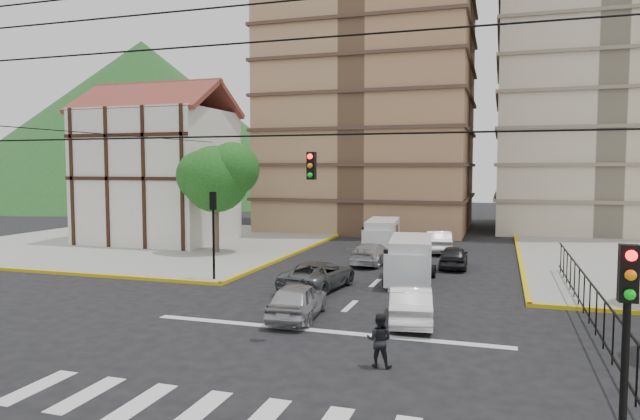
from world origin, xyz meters
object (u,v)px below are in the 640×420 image
at_px(traffic_light_nw, 213,220).
at_px(car_white_front_right, 411,304).
at_px(van_right_lane, 410,262).
at_px(car_silver_front_left, 297,300).
at_px(pedestrian_crosswalk, 379,340).
at_px(van_left_lane, 382,237).
at_px(traffic_light_se, 626,336).

bearing_deg(traffic_light_nw, car_white_front_right, -23.25).
distance_m(van_right_lane, car_silver_front_left, 8.47).
relative_size(van_right_lane, pedestrian_crosswalk, 3.34).
distance_m(van_right_lane, car_white_front_right, 7.25).
distance_m(car_silver_front_left, pedestrian_crosswalk, 5.89).
height_order(van_left_lane, car_silver_front_left, van_left_lane).
distance_m(traffic_light_se, car_white_front_right, 12.38).
distance_m(van_left_lane, pedestrian_crosswalk, 22.36).
height_order(traffic_light_se, car_silver_front_left, traffic_light_se).
relative_size(traffic_light_se, car_silver_front_left, 1.07).
relative_size(van_right_lane, car_white_front_right, 1.22).
relative_size(traffic_light_se, pedestrian_crosswalk, 2.82).
distance_m(van_right_lane, van_left_lane, 10.34).
height_order(traffic_light_se, van_right_lane, traffic_light_se).
distance_m(traffic_light_se, van_right_lane, 19.33).
bearing_deg(car_white_front_right, traffic_light_nw, -32.37).
relative_size(van_right_lane, van_left_lane, 1.02).
height_order(van_left_lane, pedestrian_crosswalk, van_left_lane).
bearing_deg(traffic_light_se, traffic_light_nw, 135.00).
relative_size(van_right_lane, car_silver_front_left, 1.27).
height_order(van_right_lane, car_white_front_right, van_right_lane).
bearing_deg(van_right_lane, van_left_lane, 101.72).
bearing_deg(van_right_lane, car_silver_front_left, -118.63).
relative_size(traffic_light_se, van_right_lane, 0.84).
xyz_separation_m(car_white_front_right, pedestrian_crosswalk, (-0.14, -5.00, 0.08)).
relative_size(traffic_light_se, van_left_lane, 0.86).
bearing_deg(van_left_lane, car_white_front_right, -80.79).
bearing_deg(van_right_lane, pedestrian_crosswalk, -92.73).
xyz_separation_m(van_left_lane, car_white_front_right, (4.52, -16.92, -0.38)).
bearing_deg(pedestrian_crosswalk, car_silver_front_left, -46.25).
height_order(traffic_light_se, pedestrian_crosswalk, traffic_light_se).
height_order(traffic_light_nw, van_left_lane, traffic_light_nw).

